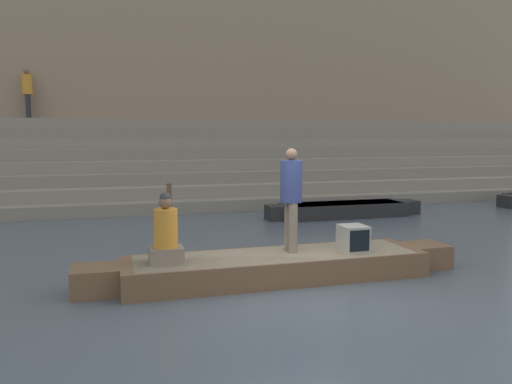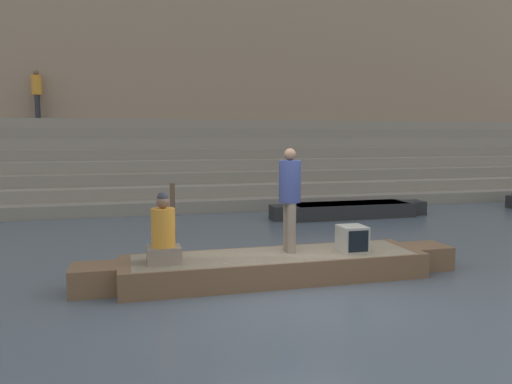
{
  "view_description": "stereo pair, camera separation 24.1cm",
  "coord_description": "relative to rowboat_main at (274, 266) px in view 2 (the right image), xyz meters",
  "views": [
    {
      "loc": [
        -2.7,
        -6.85,
        2.35
      ],
      "look_at": [
        -0.15,
        1.95,
        1.31
      ],
      "focal_mm": 35.0,
      "sensor_mm": 36.0,
      "label": 1
    },
    {
      "loc": [
        -2.47,
        -6.91,
        2.35
      ],
      "look_at": [
        -0.15,
        1.95,
        1.31
      ],
      "focal_mm": 35.0,
      "sensor_mm": 36.0,
      "label": 2
    }
  ],
  "objects": [
    {
      "name": "ground_plane",
      "position": [
        0.15,
        -0.76,
        -0.22
      ],
      "size": [
        120.0,
        120.0,
        0.0
      ],
      "primitive_type": "plane",
      "color": "#4C5660"
    },
    {
      "name": "ghat_steps",
      "position": [
        0.15,
        10.95,
        0.84
      ],
      "size": [
        36.0,
        5.87,
        2.99
      ],
      "color": "gray",
      "rests_on": "ground"
    },
    {
      "name": "back_wall",
      "position": [
        0.15,
        13.63,
        4.32
      ],
      "size": [
        34.2,
        1.28,
        9.14
      ],
      "color": "#937A60",
      "rests_on": "ground"
    },
    {
      "name": "rowboat_main",
      "position": [
        0.0,
        0.0,
        0.0
      ],
      "size": [
        6.37,
        1.36,
        0.41
      ],
      "rotation": [
        0.0,
        0.0,
        0.0
      ],
      "color": "brown",
      "rests_on": "ground"
    },
    {
      "name": "person_standing",
      "position": [
        0.3,
        0.14,
        1.18
      ],
      "size": [
        0.36,
        0.36,
        1.73
      ],
      "rotation": [
        0.0,
        0.0,
        -0.19
      ],
      "color": "#756656",
      "rests_on": "rowboat_main"
    },
    {
      "name": "person_rowing",
      "position": [
        -1.79,
        -0.05,
        0.62
      ],
      "size": [
        0.51,
        0.4,
        1.09
      ],
      "rotation": [
        0.0,
        0.0,
        0.17
      ],
      "color": "#756656",
      "rests_on": "rowboat_main"
    },
    {
      "name": "tv_set",
      "position": [
        1.33,
        -0.12,
        0.41
      ],
      "size": [
        0.43,
        0.47,
        0.43
      ],
      "rotation": [
        0.0,
        0.0,
        0.03
      ],
      "color": "#9E998E",
      "rests_on": "rowboat_main"
    },
    {
      "name": "moored_boat_shore",
      "position": [
        3.93,
        5.49,
        -0.0
      ],
      "size": [
        4.71,
        1.14,
        0.4
      ],
      "rotation": [
        0.0,
        0.0,
        0.0
      ],
      "color": "black",
      "rests_on": "ground"
    },
    {
      "name": "mooring_post",
      "position": [
        -1.27,
        4.18,
        0.39
      ],
      "size": [
        0.12,
        0.12,
        1.23
      ],
      "primitive_type": "cylinder",
      "color": "brown",
      "rests_on": "ground"
    },
    {
      "name": "person_on_steps",
      "position": [
        -5.45,
        12.66,
        3.8
      ],
      "size": [
        0.37,
        0.37,
        1.79
      ],
      "rotation": [
        0.0,
        0.0,
        0.7
      ],
      "color": "#28282D",
      "rests_on": "ghat_steps"
    }
  ]
}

